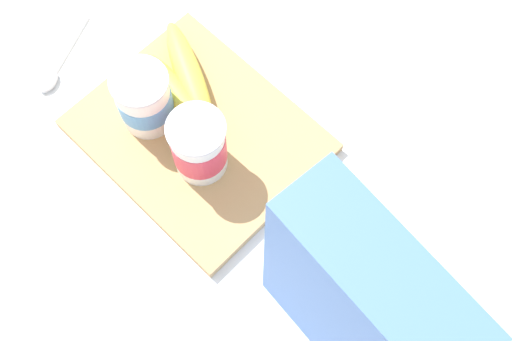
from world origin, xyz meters
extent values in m
plane|color=white|center=(0.00, 0.00, 0.00)|extent=(2.40, 2.40, 0.00)
cube|color=tan|center=(0.00, 0.00, 0.01)|extent=(0.29, 0.24, 0.02)
cube|color=#4770B7|center=(-0.30, 0.06, 0.14)|extent=(0.21, 0.09, 0.29)
cylinder|color=white|center=(-0.03, 0.03, 0.06)|extent=(0.07, 0.07, 0.09)
cylinder|color=#DB384C|center=(-0.03, 0.03, 0.06)|extent=(0.07, 0.07, 0.05)
cylinder|color=silver|center=(-0.03, 0.03, 0.11)|extent=(0.07, 0.07, 0.00)
cylinder|color=white|center=(0.06, 0.03, 0.06)|extent=(0.07, 0.07, 0.09)
cylinder|color=#5193D1|center=(0.06, 0.03, 0.06)|extent=(0.07, 0.07, 0.03)
cylinder|color=silver|center=(0.06, 0.03, 0.11)|extent=(0.07, 0.07, 0.00)
ellipsoid|color=yellow|center=(0.06, -0.04, 0.04)|extent=(0.18, 0.11, 0.04)
ellipsoid|color=yellow|center=(0.05, -0.01, 0.03)|extent=(0.15, 0.06, 0.03)
cylinder|color=brown|center=(-0.02, 0.00, 0.03)|extent=(0.01, 0.01, 0.02)
cylinder|color=silver|center=(0.23, 0.03, 0.00)|extent=(0.05, 0.10, 0.01)
ellipsoid|color=silver|center=(0.21, 0.09, 0.01)|extent=(0.04, 0.04, 0.01)
camera|label=1|loc=(-0.32, 0.22, 0.80)|focal=47.22mm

